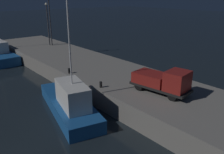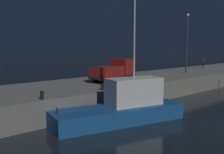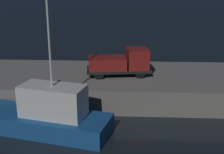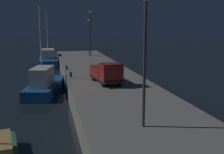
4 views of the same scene
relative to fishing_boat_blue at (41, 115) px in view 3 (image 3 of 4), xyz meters
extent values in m
cube|color=gray|center=(4.64, 7.51, -0.15)|extent=(76.46, 9.66, 2.10)
cube|color=#195193|center=(-0.46, 0.11, -0.56)|extent=(11.35, 5.71, 1.28)
cube|color=silver|center=(1.00, -0.24, 1.19)|extent=(4.84, 3.08, 2.21)
cylinder|color=silver|center=(0.98, -0.24, 5.97)|extent=(0.14, 0.14, 7.36)
cylinder|color=black|center=(6.98, 8.14, 1.35)|extent=(0.93, 0.40, 0.90)
cylinder|color=black|center=(7.24, 6.27, 1.35)|extent=(0.93, 0.40, 0.90)
cylinder|color=black|center=(3.35, 7.63, 1.35)|extent=(0.93, 0.40, 0.90)
cylinder|color=black|center=(3.61, 5.76, 1.35)|extent=(0.93, 0.40, 0.90)
cube|color=black|center=(5.30, 6.95, 1.47)|extent=(5.99, 3.02, 0.25)
cube|color=maroon|center=(7.00, 7.19, 2.49)|extent=(2.13, 2.48, 1.79)
cube|color=maroon|center=(4.28, 6.81, 2.12)|extent=(3.61, 2.69, 1.04)
cylinder|color=black|center=(0.61, 3.32, 1.20)|extent=(0.28, 0.28, 0.61)
camera|label=1|loc=(18.72, -10.36, 9.96)|focal=38.24mm
camera|label=2|loc=(-14.90, -14.94, 4.96)|focal=42.88mm
camera|label=3|loc=(6.12, -19.36, 8.95)|focal=48.21mm
camera|label=4|loc=(37.16, 0.66, 7.74)|focal=46.19mm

